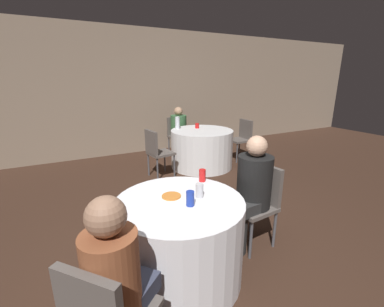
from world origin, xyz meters
TOP-DOWN VIEW (x-y plane):
  - ground_plane at (0.00, 0.00)m, footprint 16.00×16.00m
  - wall_back at (0.00, 4.16)m, footprint 16.00×0.06m
  - table_near at (-0.05, -0.03)m, footprint 1.09×1.09m
  - table_far at (1.60, 2.49)m, footprint 1.22×1.22m
  - chair_near_east at (0.90, 0.05)m, footprint 0.44×0.43m
  - chair_far_east at (2.61, 2.53)m, footprint 0.42×0.41m
  - chair_far_north at (1.51, 3.51)m, footprint 0.43×0.44m
  - chair_far_west at (0.59, 2.34)m, footprint 0.46×0.46m
  - person_black_shirt at (0.75, 0.04)m, footprint 0.51×0.36m
  - person_floral_shirt at (-0.65, -0.54)m, footprint 0.45×0.44m
  - person_green_jacket at (1.52, 3.35)m, footprint 0.37×0.52m
  - pizza_plate_near at (-0.08, 0.06)m, footprint 0.24×0.24m
  - soda_can_red at (0.33, 0.25)m, footprint 0.07×0.07m
  - soda_can_silver at (0.13, -0.04)m, footprint 0.07×0.07m
  - soda_can_blue at (-0.01, -0.14)m, footprint 0.07×0.07m
  - bottle_far at (1.24, 2.87)m, footprint 0.09×0.09m
  - cup_far at (1.61, 2.72)m, footprint 0.08×0.08m

SIDE VIEW (x-z plane):
  - ground_plane at x=0.00m, z-range 0.00..0.00m
  - table_near at x=-0.05m, z-range 0.00..0.74m
  - table_far at x=1.60m, z-range 0.00..0.74m
  - chair_near_east at x=0.90m, z-range 0.09..0.96m
  - chair_far_east at x=2.61m, z-range 0.09..0.96m
  - chair_far_north at x=1.51m, z-range 0.09..0.96m
  - chair_far_west at x=0.59m, z-range 0.09..0.96m
  - person_green_jacket at x=1.52m, z-range 0.02..1.13m
  - person_floral_shirt at x=-0.65m, z-range 0.00..1.17m
  - person_black_shirt at x=0.75m, z-range 0.01..1.21m
  - pizza_plate_near at x=-0.08m, z-range 0.74..0.76m
  - cup_far at x=1.61m, z-range 0.74..0.84m
  - soda_can_red at x=0.33m, z-range 0.74..0.87m
  - soda_can_silver at x=0.13m, z-range 0.74..0.87m
  - soda_can_blue at x=-0.01m, z-range 0.74..0.87m
  - bottle_far at x=1.24m, z-range 0.74..0.98m
  - wall_back at x=0.00m, z-range 0.00..2.80m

